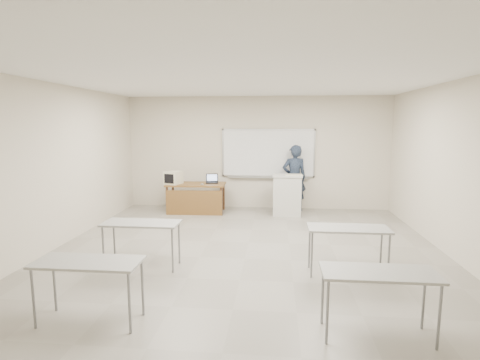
# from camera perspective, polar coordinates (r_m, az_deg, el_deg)

# --- Properties ---
(floor) EXTENTS (7.00, 8.00, 0.01)m
(floor) POSITION_cam_1_polar(r_m,az_deg,el_deg) (6.49, 0.72, -11.94)
(floor) COLOR gray
(floor) RESTS_ON ground
(whiteboard) EXTENTS (2.48, 0.10, 1.31)m
(whiteboard) POSITION_cam_1_polar(r_m,az_deg,el_deg) (10.06, 4.32, 4.01)
(whiteboard) COLOR white
(whiteboard) RESTS_ON floor
(student_desks) EXTENTS (4.40, 2.20, 0.73)m
(student_desks) POSITION_cam_1_polar(r_m,az_deg,el_deg) (5.00, -0.57, -10.06)
(student_desks) COLOR gray
(student_desks) RESTS_ON floor
(instructor_desk) EXTENTS (1.49, 0.74, 0.75)m
(instructor_desk) POSITION_cam_1_polar(r_m,az_deg,el_deg) (9.62, -6.84, -1.81)
(instructor_desk) COLOR brown
(instructor_desk) RESTS_ON floor
(podium) EXTENTS (0.73, 0.53, 1.02)m
(podium) POSITION_cam_1_polar(r_m,az_deg,el_deg) (9.43, 7.20, -2.27)
(podium) COLOR beige
(podium) RESTS_ON floor
(crt_monitor) EXTENTS (0.36, 0.41, 0.34)m
(crt_monitor) POSITION_cam_1_polar(r_m,az_deg,el_deg) (9.68, -10.07, 0.35)
(crt_monitor) COLOR beige
(crt_monitor) RESTS_ON instructor_desk
(laptop) EXTENTS (0.31, 0.29, 0.23)m
(laptop) POSITION_cam_1_polar(r_m,az_deg,el_deg) (9.76, -4.24, -0.11)
(laptop) COLOR black
(laptop) RESTS_ON instructor_desk
(mouse) EXTENTS (0.09, 0.07, 0.04)m
(mouse) POSITION_cam_1_polar(r_m,az_deg,el_deg) (9.46, -5.79, -0.64)
(mouse) COLOR #9B9CA2
(mouse) RESTS_ON instructor_desk
(keyboard) EXTENTS (0.44, 0.18, 0.02)m
(keyboard) POSITION_cam_1_polar(r_m,az_deg,el_deg) (9.23, 8.21, 0.75)
(keyboard) COLOR beige
(keyboard) RESTS_ON podium
(presenter) EXTENTS (0.70, 0.52, 1.74)m
(presenter) POSITION_cam_1_polar(r_m,az_deg,el_deg) (9.89, 8.27, 0.30)
(presenter) COLOR black
(presenter) RESTS_ON floor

